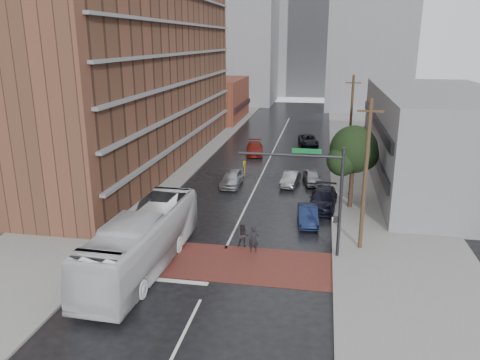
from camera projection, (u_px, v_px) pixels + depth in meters
The scene contains 24 objects.
ground at pixel (217, 266), 28.81m from camera, with size 160.00×160.00×0.00m, color black.
crosswalk at pixel (219, 262), 29.28m from camera, with size 14.00×5.00×0.02m, color maroon.
sidewalk_west at pixel (169, 159), 54.30m from camera, with size 9.00×90.00×0.15m, color gray.
sidewalk_east at pixel (373, 168), 50.41m from camera, with size 9.00×90.00×0.15m, color gray.
apartment_block at pixel (137, 34), 49.78m from camera, with size 10.00×44.00×28.00m, color brown.
storefront_west at pixel (219, 99), 80.74m from camera, with size 8.00×16.00×7.00m, color brown.
building_east at pixel (437, 139), 43.58m from camera, with size 11.00×26.00×9.00m, color slate.
distant_tower_west at pixel (233, 27), 100.12m from camera, with size 18.00×16.00×32.00m, color slate.
distant_tower_east at pixel (371, 15), 89.15m from camera, with size 16.00×14.00×36.00m, color slate.
distant_tower_center at pixel (302, 46), 114.92m from camera, with size 12.00×10.00×24.00m, color slate.
street_tree at pixel (354, 152), 37.35m from camera, with size 4.20×4.10×6.90m.
signal_mast at pixel (318, 186), 28.82m from camera, with size 6.50×0.30×7.20m.
utility_pole_near at pixel (365, 175), 29.61m from camera, with size 1.60×0.26×10.00m.
utility_pole_far at pixel (351, 123), 48.47m from camera, with size 1.60×0.26×10.00m.
transit_bus at pixel (142, 241), 28.09m from camera, with size 2.99×12.77×3.56m, color silver.
pedestrian_a at pixel (254, 240), 30.40m from camera, with size 0.65×0.43×1.78m, color black.
pedestrian_b at pixel (243, 236), 31.22m from camera, with size 0.79×0.62×1.63m, color #262125.
car_travel_a at pixel (232, 178), 44.41m from camera, with size 1.81×4.49×1.53m, color #ADAFB5.
car_travel_b at pixel (290, 179), 44.62m from camera, with size 1.36×3.89×1.28m, color #9FA1A6.
car_travel_c at pixel (255, 148), 56.78m from camera, with size 2.00×4.92×1.43m, color maroon.
suv_travel at pixel (308, 140), 61.52m from camera, with size 2.30×5.00×1.39m, color black.
car_parked_near at pixel (308, 215), 35.31m from camera, with size 1.43×4.11×1.35m, color #121D3F.
car_parked_mid at pixel (323, 199), 38.57m from camera, with size 2.15×5.30×1.54m, color black.
car_parked_far at pixel (312, 177), 45.13m from camera, with size 1.53×3.81×1.30m, color #95969C.
Camera 1 is at (6.00, -25.41, 13.35)m, focal length 35.00 mm.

